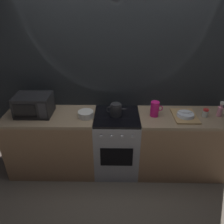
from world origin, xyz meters
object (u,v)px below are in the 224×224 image
(mixing_bowl, at_px, (86,114))
(spice_jar, at_px, (205,113))
(stove_unit, at_px, (116,143))
(dish_pile, at_px, (185,115))
(pitcher, at_px, (155,109))
(microwave, at_px, (34,105))
(spray_bottle, at_px, (220,110))
(kettle, at_px, (116,110))

(mixing_bowl, distance_m, spice_jar, 1.55)
(stove_unit, relative_size, dish_pile, 2.25)
(pitcher, distance_m, spice_jar, 0.66)
(microwave, distance_m, spray_bottle, 2.43)
(mixing_bowl, distance_m, dish_pile, 1.29)
(kettle, bearing_deg, microwave, 179.38)
(stove_unit, bearing_deg, mixing_bowl, -173.65)
(spice_jar, bearing_deg, pitcher, 179.07)
(kettle, height_order, mixing_bowl, kettle)
(microwave, xyz_separation_m, mixing_bowl, (0.68, -0.06, -0.10))
(microwave, xyz_separation_m, pitcher, (1.58, -0.01, -0.03))
(pitcher, height_order, spray_bottle, spray_bottle)
(stove_unit, relative_size, pitcher, 4.50)
(spray_bottle, bearing_deg, mixing_bowl, -178.14)
(pitcher, xyz_separation_m, spice_jar, (0.66, -0.01, -0.05))
(pitcher, bearing_deg, kettle, 179.64)
(pitcher, xyz_separation_m, spray_bottle, (0.85, 0.01, -0.02))
(mixing_bowl, bearing_deg, pitcher, 3.19)
(spice_jar, bearing_deg, spray_bottle, 5.29)
(mixing_bowl, bearing_deg, stove_unit, 6.35)
(mixing_bowl, bearing_deg, spice_jar, 1.44)
(kettle, distance_m, mixing_bowl, 0.40)
(kettle, xyz_separation_m, mixing_bowl, (-0.39, -0.05, -0.04))
(spice_jar, bearing_deg, kettle, 179.32)
(spice_jar, bearing_deg, microwave, 179.35)
(stove_unit, height_order, spice_jar, spice_jar)
(spray_bottle, bearing_deg, dish_pile, -175.24)
(microwave, distance_m, pitcher, 1.58)
(mixing_bowl, distance_m, spray_bottle, 1.74)
(mixing_bowl, xyz_separation_m, dish_pile, (1.29, 0.02, -0.02))
(spice_jar, bearing_deg, mixing_bowl, -178.56)
(dish_pile, relative_size, spray_bottle, 1.97)
(kettle, relative_size, dish_pile, 0.71)
(spice_jar, distance_m, spray_bottle, 0.19)
(mixing_bowl, relative_size, pitcher, 1.00)
(spice_jar, bearing_deg, stove_unit, 179.72)
(stove_unit, distance_m, mixing_bowl, 0.64)
(spice_jar, xyz_separation_m, spray_bottle, (0.19, 0.02, 0.03))
(stove_unit, xyz_separation_m, mixing_bowl, (-0.40, -0.04, 0.49))
(dish_pile, xyz_separation_m, spray_bottle, (0.45, 0.04, 0.06))
(stove_unit, xyz_separation_m, pitcher, (0.49, 0.00, 0.55))
(dish_pile, bearing_deg, microwave, 178.67)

